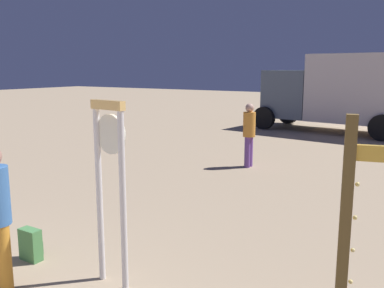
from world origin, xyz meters
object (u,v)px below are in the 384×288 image
(backpack, at_px, (31,245))
(box_truck_near, at_px, (352,91))
(standing_clock, at_px, (111,173))
(person_distant, at_px, (249,132))

(backpack, distance_m, box_truck_near, 13.57)
(standing_clock, bearing_deg, person_distant, 100.42)
(standing_clock, relative_size, box_truck_near, 0.31)
(backpack, relative_size, box_truck_near, 0.06)
(person_distant, distance_m, box_truck_near, 7.28)
(standing_clock, xyz_separation_m, box_truck_near, (-0.21, 13.35, 0.29))
(person_distant, xyz_separation_m, box_truck_near, (0.93, 7.19, 0.72))
(standing_clock, bearing_deg, box_truck_near, 90.89)
(backpack, distance_m, person_distant, 6.31)
(standing_clock, relative_size, person_distant, 1.33)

